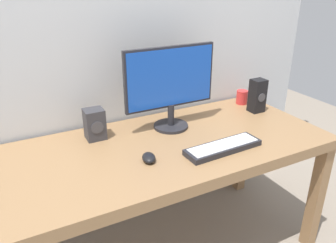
# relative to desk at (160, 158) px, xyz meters

# --- Properties ---
(desk) EXTENTS (1.76, 0.76, 0.73)m
(desk) POSITION_rel_desk_xyz_m (0.00, 0.00, 0.00)
(desk) COLOR #936D47
(desk) RESTS_ON ground_plane
(monitor) EXTENTS (0.52, 0.19, 0.45)m
(monitor) POSITION_rel_desk_xyz_m (0.15, 0.17, 0.33)
(monitor) COLOR #232328
(monitor) RESTS_ON desk
(keyboard_primary) EXTENTS (0.40, 0.13, 0.03)m
(keyboard_primary) POSITION_rel_desk_xyz_m (0.25, -0.19, 0.09)
(keyboard_primary) COLOR #232328
(keyboard_primary) RESTS_ON desk
(mouse) EXTENTS (0.08, 0.10, 0.04)m
(mouse) POSITION_rel_desk_xyz_m (-0.12, -0.12, 0.09)
(mouse) COLOR black
(mouse) RESTS_ON desk
(speaker_right) EXTENTS (0.09, 0.08, 0.21)m
(speaker_right) POSITION_rel_desk_xyz_m (0.73, 0.13, 0.18)
(speaker_right) COLOR black
(speaker_right) RESTS_ON desk
(speaker_left) EXTENTS (0.10, 0.09, 0.16)m
(speaker_left) POSITION_rel_desk_xyz_m (-0.26, 0.22, 0.16)
(speaker_left) COLOR #333338
(speaker_left) RESTS_ON desk
(coffee_mug) EXTENTS (0.07, 0.07, 0.09)m
(coffee_mug) POSITION_rel_desk_xyz_m (0.74, 0.28, 0.12)
(coffee_mug) COLOR red
(coffee_mug) RESTS_ON desk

